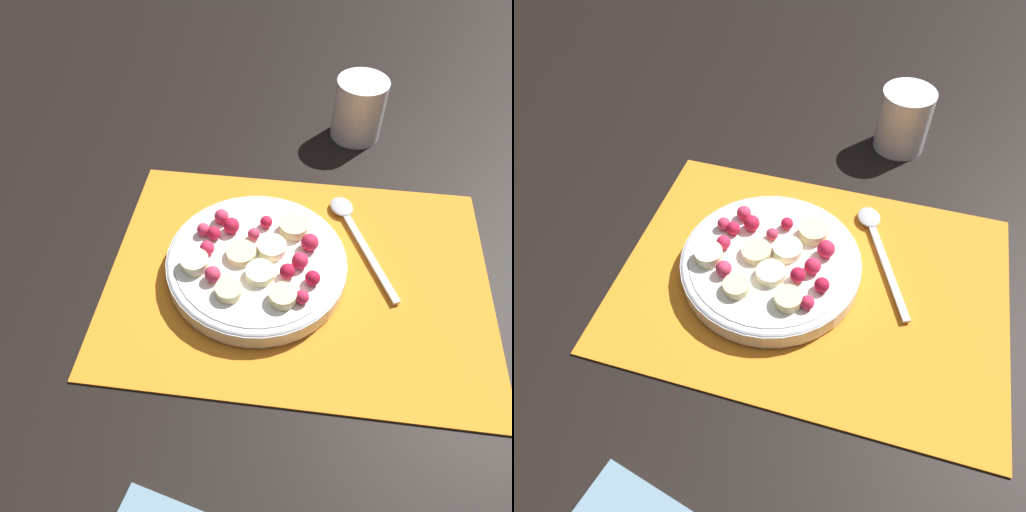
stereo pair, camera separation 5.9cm
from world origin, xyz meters
The scene contains 5 objects.
ground_plane centered at (0.00, 0.00, 0.00)m, with size 3.00×3.00×0.00m, color black.
placemat centered at (0.00, 0.00, 0.00)m, with size 0.46×0.34×0.01m.
fruit_bowl centered at (-0.05, 0.00, 0.02)m, with size 0.22×0.22×0.05m.
spoon centered at (0.06, 0.09, 0.01)m, with size 0.09×0.17×0.01m.
drinking_glass centered at (0.07, 0.30, 0.05)m, with size 0.08×0.08×0.09m.
Camera 1 is at (-0.01, -0.37, 0.49)m, focal length 35.00 mm.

